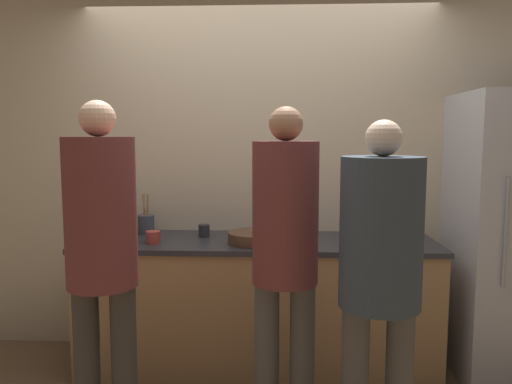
# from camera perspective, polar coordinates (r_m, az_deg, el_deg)

# --- Properties ---
(wall_back) EXTENTS (5.20, 0.06, 2.60)m
(wall_back) POSITION_cam_1_polar(r_m,az_deg,el_deg) (3.67, 0.42, 2.05)
(wall_back) COLOR #C6B293
(wall_back) RESTS_ON ground_plane
(counter) EXTENTS (2.38, 0.72, 0.88)m
(counter) POSITION_cam_1_polar(r_m,az_deg,el_deg) (3.51, 0.18, -12.50)
(counter) COLOR #9E754C
(counter) RESTS_ON ground_plane
(person_left) EXTENTS (0.35, 0.35, 1.75)m
(person_left) POSITION_cam_1_polar(r_m,az_deg,el_deg) (2.58, -17.21, -5.85)
(person_left) COLOR #38332D
(person_left) RESTS_ON ground_plane
(person_center) EXTENTS (0.34, 0.34, 1.73)m
(person_center) POSITION_cam_1_polar(r_m,az_deg,el_deg) (2.57, 3.35, -6.10)
(person_center) COLOR #4C4742
(person_center) RESTS_ON ground_plane
(person_right) EXTENTS (0.38, 0.38, 1.65)m
(person_right) POSITION_cam_1_polar(r_m,az_deg,el_deg) (2.39, 14.01, -7.76)
(person_right) COLOR #4C4742
(person_right) RESTS_ON ground_plane
(fruit_bowl) EXTENTS (0.35, 0.35, 0.12)m
(fruit_bowl) POSITION_cam_1_polar(r_m,az_deg,el_deg) (3.26, -0.14, -5.22)
(fruit_bowl) COLOR #4C3323
(fruit_bowl) RESTS_ON counter
(utensil_crock) EXTENTS (0.12, 0.12, 0.29)m
(utensil_crock) POSITION_cam_1_polar(r_m,az_deg,el_deg) (3.67, -12.46, -3.55)
(utensil_crock) COLOR #3D424C
(utensil_crock) RESTS_ON counter
(bottle_dark) EXTENTS (0.06, 0.06, 0.16)m
(bottle_dark) POSITION_cam_1_polar(r_m,az_deg,el_deg) (3.39, 15.53, -4.60)
(bottle_dark) COLOR #333338
(bottle_dark) RESTS_ON counter
(bottle_amber) EXTENTS (0.06, 0.06, 0.23)m
(bottle_amber) POSITION_cam_1_polar(r_m,az_deg,el_deg) (3.60, 16.41, -3.56)
(bottle_amber) COLOR brown
(bottle_amber) RESTS_ON counter
(cup_black) EXTENTS (0.08, 0.08, 0.09)m
(cup_black) POSITION_cam_1_polar(r_m,az_deg,el_deg) (3.49, -5.96, -4.42)
(cup_black) COLOR #28282D
(cup_black) RESTS_ON counter
(cup_red) EXTENTS (0.10, 0.10, 0.08)m
(cup_red) POSITION_cam_1_polar(r_m,az_deg,el_deg) (3.33, -11.70, -5.09)
(cup_red) COLOR #A33D33
(cup_red) RESTS_ON counter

